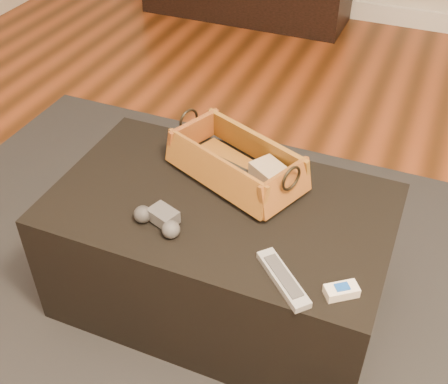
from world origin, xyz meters
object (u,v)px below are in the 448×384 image
at_px(game_controller, 159,219).
at_px(silver_remote, 283,279).
at_px(cream_gadget, 341,291).
at_px(tv_remote, 227,169).
at_px(wicker_basket, 236,164).
at_px(ottoman, 221,253).

bearing_deg(game_controller, silver_remote, -9.38).
distance_m(silver_remote, cream_gadget, 0.14).
bearing_deg(tv_remote, wicker_basket, 30.87).
xyz_separation_m(wicker_basket, game_controller, (-0.11, -0.29, -0.03)).
bearing_deg(cream_gadget, ottoman, 153.02).
bearing_deg(silver_remote, wicker_basket, 127.12).
height_order(game_controller, cream_gadget, game_controller).
height_order(wicker_basket, game_controller, wicker_basket).
bearing_deg(silver_remote, ottoman, 139.90).
height_order(tv_remote, cream_gadget, tv_remote).
height_order(tv_remote, wicker_basket, wicker_basket).
bearing_deg(game_controller, ottoman, 54.21).
relative_size(tv_remote, game_controller, 1.39).
height_order(ottoman, tv_remote, tv_remote).
relative_size(ottoman, cream_gadget, 11.07).
bearing_deg(wicker_basket, silver_remote, -52.88).
distance_m(game_controller, silver_remote, 0.38).
height_order(wicker_basket, silver_remote, wicker_basket).
bearing_deg(tv_remote, silver_remote, -32.99).
distance_m(wicker_basket, cream_gadget, 0.53).
height_order(game_controller, silver_remote, game_controller).
relative_size(tv_remote, wicker_basket, 0.47).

